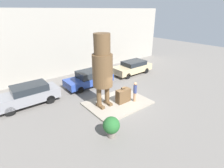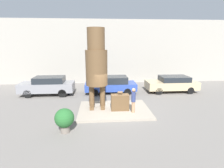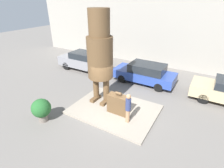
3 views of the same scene
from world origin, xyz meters
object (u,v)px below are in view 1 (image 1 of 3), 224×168
object	(u,v)px
tourist	(135,91)
parked_car_blue	(90,78)
statue_figure	(102,66)
parked_car_grey	(28,95)
parked_car_tan	(133,67)
giant_suitcase	(123,96)
planter_pot	(111,126)

from	to	relation	value
tourist	parked_car_blue	distance (m)	5.04
statue_figure	tourist	xyz separation A→B (m)	(2.26, -1.01, -2.18)
parked_car_grey	parked_car_tan	distance (m)	11.05
giant_suitcase	parked_car_tan	bearing A→B (deg)	39.62
statue_figure	parked_car_grey	xyz separation A→B (m)	(-4.24, 3.69, -2.32)
statue_figure	parked_car_blue	xyz separation A→B (m)	(1.24, 3.92, -2.38)
parked_car_blue	statue_figure	bearing A→B (deg)	72.42
statue_figure	parked_car_blue	size ratio (longest dim) A/B	1.16
tourist	parked_car_grey	bearing A→B (deg)	144.13
tourist	parked_car_grey	world-z (taller)	tourist
planter_pot	tourist	bearing A→B (deg)	27.45
parked_car_grey	planter_pot	xyz separation A→B (m)	(2.64, -6.71, -0.12)
statue_figure	planter_pot	xyz separation A→B (m)	(-1.61, -3.02, -2.44)
giant_suitcase	tourist	xyz separation A→B (m)	(0.78, -0.46, 0.33)
parked_car_grey	parked_car_tan	world-z (taller)	parked_car_grey
planter_pot	giant_suitcase	bearing A→B (deg)	38.65
parked_car_blue	planter_pot	xyz separation A→B (m)	(-2.85, -6.94, -0.06)
statue_figure	giant_suitcase	bearing A→B (deg)	-20.76
parked_car_blue	parked_car_grey	bearing A→B (deg)	2.39
planter_pot	parked_car_grey	bearing A→B (deg)	111.45
parked_car_grey	giant_suitcase	bearing A→B (deg)	143.40
tourist	parked_car_grey	distance (m)	8.02
statue_figure	parked_car_blue	bearing A→B (deg)	72.42
parked_car_blue	tourist	bearing A→B (deg)	101.66
parked_car_grey	parked_car_blue	distance (m)	5.49
parked_car_grey	parked_car_tan	bearing A→B (deg)	-179.13
parked_car_grey	planter_pot	world-z (taller)	parked_car_grey
giant_suitcase	parked_car_tan	distance (m)	6.92
statue_figure	parked_car_tan	bearing A→B (deg)	29.53
parked_car_tan	planter_pot	size ratio (longest dim) A/B	3.63
parked_car_grey	parked_car_blue	world-z (taller)	parked_car_grey
statue_figure	planter_pot	size ratio (longest dim) A/B	4.14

